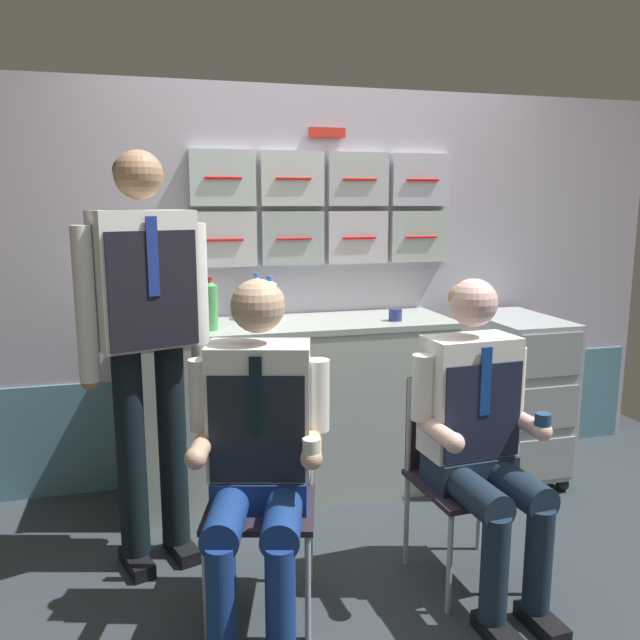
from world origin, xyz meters
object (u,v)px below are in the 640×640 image
object	(u,v)px
crew_member_standing	(146,323)
crew_member_left	(258,441)
folding_chair_right	(456,455)
service_trolley	(514,391)
coffee_cup_white	(395,314)
water_bottle_short	(210,305)
folding_chair_left	(263,474)
crew_member_right	(480,426)

from	to	relation	value
crew_member_standing	crew_member_left	bearing A→B (deg)	-54.84
folding_chair_right	crew_member_standing	distance (m)	1.39
service_trolley	coffee_cup_white	bearing A→B (deg)	178.90
service_trolley	water_bottle_short	distance (m)	1.77
service_trolley	folding_chair_right	bearing A→B (deg)	-133.95
folding_chair_left	folding_chair_right	distance (m)	0.81
crew_member_right	coffee_cup_white	world-z (taller)	crew_member_right
service_trolley	crew_member_standing	distance (m)	2.09
folding_chair_right	crew_member_left	bearing A→B (deg)	-171.15
crew_member_right	service_trolley	bearing A→B (deg)	51.67
crew_member_left	folding_chair_right	size ratio (longest dim) A/B	1.54
crew_member_standing	water_bottle_short	size ratio (longest dim) A/B	6.73
folding_chair_right	water_bottle_short	bearing A→B (deg)	138.93
service_trolley	crew_member_right	xyz separation A→B (m)	(-0.75, -0.94, 0.19)
crew_member_left	water_bottle_short	distance (m)	1.00
folding_chair_left	crew_member_left	size ratio (longest dim) A/B	0.65
water_bottle_short	crew_member_right	bearing A→B (deg)	-45.91
crew_member_standing	water_bottle_short	xyz separation A→B (m)	(0.30, 0.42, -0.00)
folding_chair_left	folding_chair_right	world-z (taller)	same
folding_chair_right	crew_member_right	bearing A→B (deg)	-86.22
service_trolley	crew_member_standing	bearing A→B (deg)	-168.63
folding_chair_right	crew_member_right	distance (m)	0.24
service_trolley	folding_chair_right	world-z (taller)	service_trolley
crew_member_standing	folding_chair_right	bearing A→B (deg)	-17.64
folding_chair_left	crew_member_right	distance (m)	0.86
folding_chair_right	folding_chair_left	bearing A→B (deg)	178.64
folding_chair_left	folding_chair_right	xyz separation A→B (m)	(0.81, -0.02, 0.00)
crew_member_left	folding_chair_right	distance (m)	0.89
crew_member_left	crew_member_right	xyz separation A→B (m)	(0.86, -0.03, -0.02)
crew_member_left	coffee_cup_white	distance (m)	1.32
crew_member_left	water_bottle_short	size ratio (longest dim) A/B	4.92
folding_chair_right	coffee_cup_white	size ratio (longest dim) A/B	11.89
crew_member_right	crew_member_left	bearing A→B (deg)	178.26
folding_chair_right	water_bottle_short	size ratio (longest dim) A/B	3.20
crew_member_right	folding_chair_right	bearing A→B (deg)	93.78
water_bottle_short	crew_member_standing	bearing A→B (deg)	-125.62
service_trolley	folding_chair_left	distance (m)	1.75
crew_member_standing	folding_chair_left	bearing A→B (deg)	-42.07
coffee_cup_white	folding_chair_right	bearing A→B (deg)	-92.65
folding_chair_right	crew_member_right	world-z (taller)	crew_member_right
folding_chair_left	coffee_cup_white	size ratio (longest dim) A/B	11.89
folding_chair_left	water_bottle_short	distance (m)	0.96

